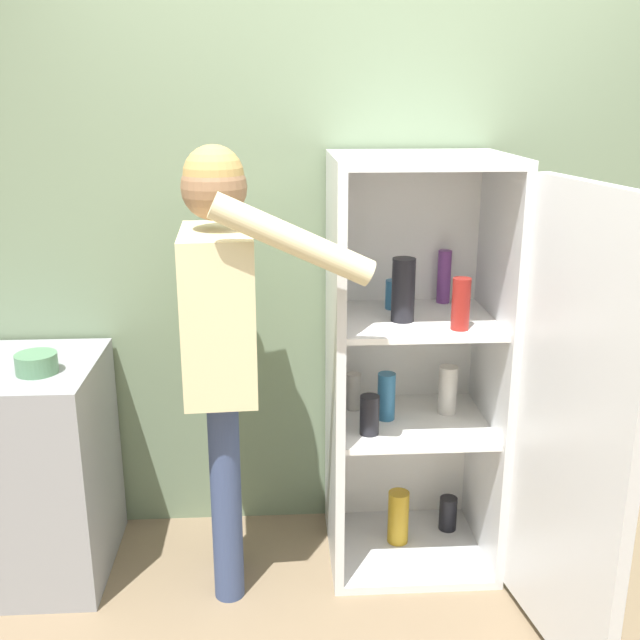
{
  "coord_description": "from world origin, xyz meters",
  "views": [
    {
      "loc": [
        -0.36,
        -2.13,
        1.89
      ],
      "look_at": [
        -0.19,
        0.64,
        1.04
      ],
      "focal_mm": 42.0,
      "sensor_mm": 36.0,
      "label": 1
    }
  ],
  "objects": [
    {
      "name": "person",
      "position": [
        -0.56,
        0.48,
        1.09
      ],
      "size": [
        0.68,
        0.6,
        1.72
      ],
      "color": "#384770",
      "rests_on": "ground_plane"
    },
    {
      "name": "counter",
      "position": [
        -1.43,
        0.62,
        0.44
      ],
      "size": [
        0.74,
        0.62,
        0.89
      ],
      "color": "gray",
      "rests_on": "ground_plane"
    },
    {
      "name": "bowl",
      "position": [
        -1.25,
        0.53,
        0.93
      ],
      "size": [
        0.15,
        0.15,
        0.08
      ],
      "color": "#517F5B",
      "rests_on": "counter"
    },
    {
      "name": "refrigerator",
      "position": [
        0.28,
        0.54,
        0.83
      ],
      "size": [
        0.81,
        1.24,
        1.67
      ],
      "color": "silver",
      "rests_on": "ground_plane"
    },
    {
      "name": "wall_back",
      "position": [
        0.0,
        0.98,
        1.27
      ],
      "size": [
        7.0,
        0.06,
        2.55
      ],
      "color": "gray",
      "rests_on": "ground_plane"
    }
  ]
}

